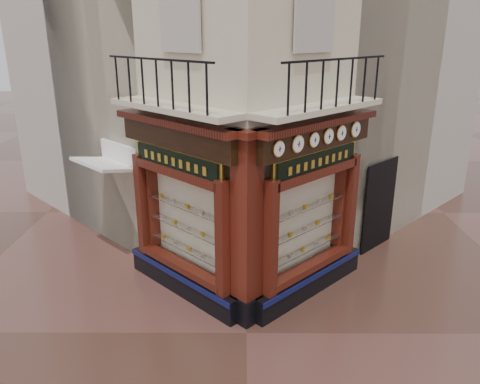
{
  "coord_description": "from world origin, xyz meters",
  "views": [
    {
      "loc": [
        -0.09,
        -7.83,
        5.62
      ],
      "look_at": [
        -0.14,
        2.0,
        2.26
      ],
      "focal_mm": 35.0,
      "sensor_mm": 36.0,
      "label": 1
    }
  ],
  "objects_px": {
    "clock_e": "(341,133)",
    "clock_f": "(355,129)",
    "clock_c": "(314,140)",
    "signboard_right": "(317,161)",
    "clock_d": "(328,136)",
    "clock_a": "(278,149)",
    "corner_pilaster": "(247,232)",
    "signboard_left": "(176,161)",
    "clock_b": "(298,144)",
    "awning": "(113,257)"
  },
  "relations": [
    {
      "from": "clock_c",
      "to": "clock_e",
      "type": "xyz_separation_m",
      "value": [
        0.67,
        0.67,
        0.0
      ]
    },
    {
      "from": "clock_f",
      "to": "awning",
      "type": "bearing_deg",
      "value": 125.06
    },
    {
      "from": "clock_a",
      "to": "awning",
      "type": "relative_size",
      "value": 0.19
    },
    {
      "from": "clock_b",
      "to": "clock_e",
      "type": "relative_size",
      "value": 1.04
    },
    {
      "from": "signboard_left",
      "to": "clock_e",
      "type": "bearing_deg",
      "value": -128.85
    },
    {
      "from": "clock_e",
      "to": "signboard_left",
      "type": "bearing_deg",
      "value": 141.15
    },
    {
      "from": "clock_d",
      "to": "clock_e",
      "type": "height_order",
      "value": "clock_e"
    },
    {
      "from": "clock_f",
      "to": "signboard_right",
      "type": "xyz_separation_m",
      "value": [
        -0.92,
        -0.76,
        -0.52
      ]
    },
    {
      "from": "clock_d",
      "to": "signboard_right",
      "type": "distance_m",
      "value": 0.56
    },
    {
      "from": "clock_a",
      "to": "awning",
      "type": "distance_m",
      "value": 6.15
    },
    {
      "from": "clock_a",
      "to": "clock_d",
      "type": "bearing_deg",
      "value": -0.0
    },
    {
      "from": "corner_pilaster",
      "to": "signboard_right",
      "type": "distance_m",
      "value": 2.12
    },
    {
      "from": "awning",
      "to": "clock_e",
      "type": "bearing_deg",
      "value": -149.48
    },
    {
      "from": "corner_pilaster",
      "to": "signboard_left",
      "type": "distance_m",
      "value": 2.12
    },
    {
      "from": "clock_a",
      "to": "signboard_left",
      "type": "xyz_separation_m",
      "value": [
        -2.03,
        1.05,
        -0.52
      ]
    },
    {
      "from": "clock_b",
      "to": "awning",
      "type": "relative_size",
      "value": 0.21
    },
    {
      "from": "clock_a",
      "to": "clock_c",
      "type": "relative_size",
      "value": 1.01
    },
    {
      "from": "clock_a",
      "to": "clock_c",
      "type": "distance_m",
      "value": 1.06
    },
    {
      "from": "awning",
      "to": "clock_d",
      "type": "bearing_deg",
      "value": -153.66
    },
    {
      "from": "clock_c",
      "to": "signboard_right",
      "type": "bearing_deg",
      "value": 19.74
    },
    {
      "from": "signboard_right",
      "to": "clock_c",
      "type": "bearing_deg",
      "value": -160.26
    },
    {
      "from": "clock_f",
      "to": "signboard_right",
      "type": "height_order",
      "value": "clock_f"
    },
    {
      "from": "clock_a",
      "to": "clock_d",
      "type": "height_order",
      "value": "clock_d"
    },
    {
      "from": "clock_a",
      "to": "signboard_left",
      "type": "bearing_deg",
      "value": 107.68
    },
    {
      "from": "awning",
      "to": "signboard_left",
      "type": "bearing_deg",
      "value": -176.14
    },
    {
      "from": "clock_c",
      "to": "clock_e",
      "type": "relative_size",
      "value": 0.92
    },
    {
      "from": "clock_a",
      "to": "clock_d",
      "type": "relative_size",
      "value": 0.94
    },
    {
      "from": "clock_a",
      "to": "clock_c",
      "type": "xyz_separation_m",
      "value": [
        0.75,
        0.75,
        0.0
      ]
    },
    {
      "from": "corner_pilaster",
      "to": "clock_b",
      "type": "bearing_deg",
      "value": -24.62
    },
    {
      "from": "corner_pilaster",
      "to": "clock_d",
      "type": "bearing_deg",
      "value": -12.51
    },
    {
      "from": "clock_d",
      "to": "clock_f",
      "type": "distance_m",
      "value": 1.01
    },
    {
      "from": "clock_d",
      "to": "signboard_right",
      "type": "xyz_separation_m",
      "value": [
        -0.2,
        -0.04,
        -0.52
      ]
    },
    {
      "from": "clock_d",
      "to": "clock_f",
      "type": "xyz_separation_m",
      "value": [
        0.72,
        0.72,
        0.0
      ]
    },
    {
      "from": "clock_b",
      "to": "clock_f",
      "type": "distance_m",
      "value": 2.0
    },
    {
      "from": "clock_b",
      "to": "clock_f",
      "type": "height_order",
      "value": "clock_f"
    },
    {
      "from": "signboard_right",
      "to": "corner_pilaster",
      "type": "bearing_deg",
      "value": 169.75
    },
    {
      "from": "clock_a",
      "to": "clock_b",
      "type": "xyz_separation_m",
      "value": [
        0.39,
        0.39,
        0.0
      ]
    },
    {
      "from": "clock_e",
      "to": "clock_f",
      "type": "bearing_deg",
      "value": 0.0
    },
    {
      "from": "clock_f",
      "to": "signboard_left",
      "type": "xyz_separation_m",
      "value": [
        -3.84,
        -0.76,
        -0.52
      ]
    },
    {
      "from": "clock_a",
      "to": "clock_b",
      "type": "bearing_deg",
      "value": 0.0
    },
    {
      "from": "clock_a",
      "to": "corner_pilaster",
      "type": "bearing_deg",
      "value": 131.49
    },
    {
      "from": "clock_e",
      "to": "clock_f",
      "type": "relative_size",
      "value": 0.95
    },
    {
      "from": "clock_a",
      "to": "clock_e",
      "type": "distance_m",
      "value": 2.01
    },
    {
      "from": "clock_a",
      "to": "clock_f",
      "type": "bearing_deg",
      "value": 0.0
    },
    {
      "from": "clock_d",
      "to": "signboard_right",
      "type": "bearing_deg",
      "value": 147.54
    },
    {
      "from": "clock_a",
      "to": "clock_e",
      "type": "bearing_deg",
      "value": 0.0
    },
    {
      "from": "corner_pilaster",
      "to": "signboard_right",
      "type": "relative_size",
      "value": 1.98
    },
    {
      "from": "clock_a",
      "to": "clock_b",
      "type": "relative_size",
      "value": 0.89
    },
    {
      "from": "clock_e",
      "to": "signboard_right",
      "type": "bearing_deg",
      "value": 170.15
    },
    {
      "from": "clock_e",
      "to": "signboard_left",
      "type": "relative_size",
      "value": 0.17
    }
  ]
}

